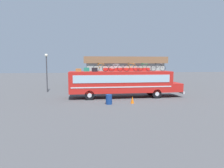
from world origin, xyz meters
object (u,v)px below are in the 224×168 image
at_px(rooftop_bicycle_1, 101,68).
at_px(rooftop_bicycle_5, 158,68).
at_px(rooftop_bicycle_2, 116,68).
at_px(rooftop_bicycle_4, 144,68).
at_px(luggage_bag_2, 87,69).
at_px(street_lamp, 47,67).
at_px(bus, 123,82).
at_px(traffic_cone, 132,100).
at_px(luggage_bag_3, 95,70).
at_px(trash_bin, 109,99).
at_px(luggage_bag_1, 79,70).
at_px(rooftop_bicycle_3, 131,68).

distance_m(rooftop_bicycle_1, rooftop_bicycle_5, 6.54).
bearing_deg(rooftop_bicycle_2, rooftop_bicycle_4, 0.36).
distance_m(luggage_bag_2, rooftop_bicycle_2, 3.22).
relative_size(rooftop_bicycle_1, street_lamp, 0.33).
distance_m(bus, rooftop_bicycle_5, 4.36).
bearing_deg(traffic_cone, rooftop_bicycle_1, 129.85).
distance_m(luggage_bag_3, trash_bin, 4.38).
relative_size(rooftop_bicycle_5, street_lamp, 0.35).
height_order(bus, luggage_bag_2, luggage_bag_2).
height_order(luggage_bag_2, rooftop_bicycle_5, rooftop_bicycle_5).
bearing_deg(luggage_bag_2, rooftop_bicycle_4, -1.80).
distance_m(luggage_bag_1, luggage_bag_3, 1.77).
bearing_deg(luggage_bag_1, trash_bin, -52.59).
distance_m(luggage_bag_2, rooftop_bicycle_4, 6.50).
bearing_deg(trash_bin, rooftop_bicycle_2, 71.67).
height_order(bus, traffic_cone, bus).
height_order(rooftop_bicycle_2, traffic_cone, rooftop_bicycle_2).
xyz_separation_m(luggage_bag_2, street_lamp, (-5.12, 5.19, 0.19)).
relative_size(traffic_cone, street_lamp, 0.14).
relative_size(rooftop_bicycle_1, rooftop_bicycle_5, 0.95).
xyz_separation_m(luggage_bag_3, rooftop_bicycle_5, (7.21, 0.35, 0.17)).
bearing_deg(bus, rooftop_bicycle_5, 0.31).
relative_size(rooftop_bicycle_4, traffic_cone, 2.57).
xyz_separation_m(rooftop_bicycle_5, traffic_cone, (-3.80, -3.53, -2.96)).
distance_m(rooftop_bicycle_5, street_lamp, 14.27).
xyz_separation_m(luggage_bag_3, traffic_cone, (3.41, -3.19, -2.79)).
relative_size(luggage_bag_2, street_lamp, 0.12).
distance_m(luggage_bag_2, trash_bin, 5.13).
bearing_deg(rooftop_bicycle_2, bus, -4.99).
xyz_separation_m(rooftop_bicycle_3, rooftop_bicycle_4, (1.62, 0.44, -0.01)).
bearing_deg(rooftop_bicycle_2, luggage_bag_1, 179.15).
distance_m(luggage_bag_1, rooftop_bicycle_4, 7.36).
relative_size(bus, rooftop_bicycle_4, 7.18).
bearing_deg(traffic_cone, trash_bin, -177.66).
height_order(bus, rooftop_bicycle_3, rooftop_bicycle_3).
bearing_deg(bus, luggage_bag_2, 175.80).
bearing_deg(luggage_bag_2, trash_bin, -62.89).
height_order(luggage_bag_3, rooftop_bicycle_1, rooftop_bicycle_1).
xyz_separation_m(luggage_bag_2, rooftop_bicycle_5, (8.06, -0.27, 0.17)).
height_order(luggage_bag_2, rooftop_bicycle_3, rooftop_bicycle_3).
distance_m(luggage_bag_2, rooftop_bicycle_3, 4.92).
bearing_deg(rooftop_bicycle_5, rooftop_bicycle_2, 179.45).
xyz_separation_m(rooftop_bicycle_5, street_lamp, (-13.18, 5.46, 0.03)).
xyz_separation_m(rooftop_bicycle_1, traffic_cone, (2.73, -3.28, -2.97)).
height_order(luggage_bag_3, rooftop_bicycle_5, rooftop_bicycle_5).
bearing_deg(rooftop_bicycle_4, rooftop_bicycle_2, -179.64).
bearing_deg(rooftop_bicycle_2, rooftop_bicycle_3, -14.16).
xyz_separation_m(rooftop_bicycle_4, street_lamp, (-11.61, 5.39, 0.02)).
relative_size(bus, rooftop_bicycle_5, 7.10).
bearing_deg(trash_bin, luggage_bag_2, 117.11).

